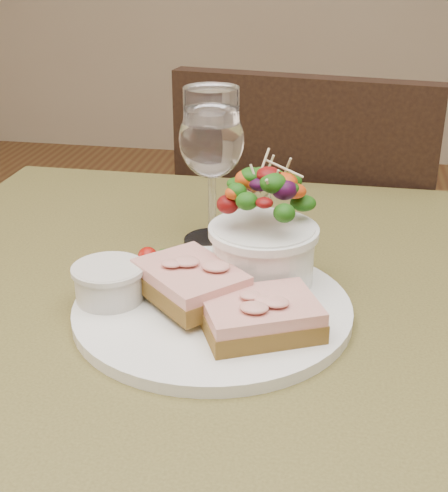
% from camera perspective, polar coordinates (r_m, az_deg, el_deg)
% --- Properties ---
extents(cafe_table, '(0.80, 0.80, 0.75)m').
position_cam_1_polar(cafe_table, '(0.75, -0.30, -11.80)').
color(cafe_table, '#48411E').
rests_on(cafe_table, ground).
extents(chair_far, '(0.48, 0.48, 0.90)m').
position_cam_1_polar(chair_far, '(1.46, 7.07, -9.00)').
color(chair_far, black).
rests_on(chair_far, ground).
extents(dinner_plate, '(0.28, 0.28, 0.01)m').
position_cam_1_polar(dinner_plate, '(0.68, -0.96, -5.24)').
color(dinner_plate, white).
rests_on(dinner_plate, cafe_table).
extents(sandwich_front, '(0.13, 0.11, 0.03)m').
position_cam_1_polar(sandwich_front, '(0.63, 3.06, -5.84)').
color(sandwich_front, '#452E12').
rests_on(sandwich_front, dinner_plate).
extents(sandwich_back, '(0.13, 0.13, 0.03)m').
position_cam_1_polar(sandwich_back, '(0.67, -2.82, -3.01)').
color(sandwich_back, '#452E12').
rests_on(sandwich_back, dinner_plate).
extents(ramekin, '(0.07, 0.07, 0.04)m').
position_cam_1_polar(ramekin, '(0.69, -9.54, -2.89)').
color(ramekin, silver).
rests_on(ramekin, dinner_plate).
extents(salad_bowl, '(0.11, 0.11, 0.13)m').
position_cam_1_polar(salad_bowl, '(0.70, 3.32, 1.48)').
color(salad_bowl, white).
rests_on(salad_bowl, dinner_plate).
extents(garnish, '(0.05, 0.04, 0.02)m').
position_cam_1_polar(garnish, '(0.76, -5.52, -0.96)').
color(garnish, '#0E3B0A').
rests_on(garnish, dinner_plate).
extents(wine_glass, '(0.08, 0.08, 0.18)m').
position_cam_1_polar(wine_glass, '(0.80, -1.04, 8.45)').
color(wine_glass, white).
rests_on(wine_glass, cafe_table).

